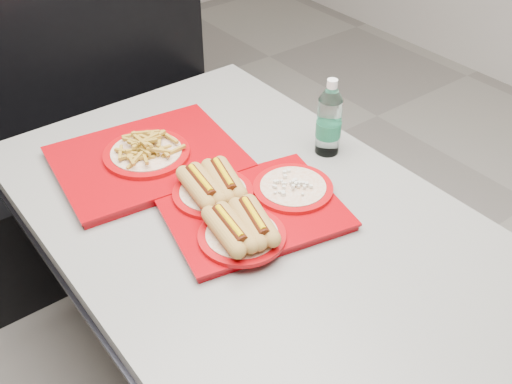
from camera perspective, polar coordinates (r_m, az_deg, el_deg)
diner_table at (r=1.59m, az=-0.54°, el=-6.53°), size 0.92×1.42×0.75m
booth_bench at (r=2.48m, az=-15.95°, el=4.78°), size 1.30×0.57×1.35m
tray_near at (r=1.45m, az=-0.98°, el=-1.34°), size 0.48×0.41×0.09m
tray_far at (r=1.66m, az=-10.35°, el=3.46°), size 0.53×0.44×0.10m
water_bottle at (r=1.66m, az=6.97°, el=6.68°), size 0.07×0.07×0.22m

